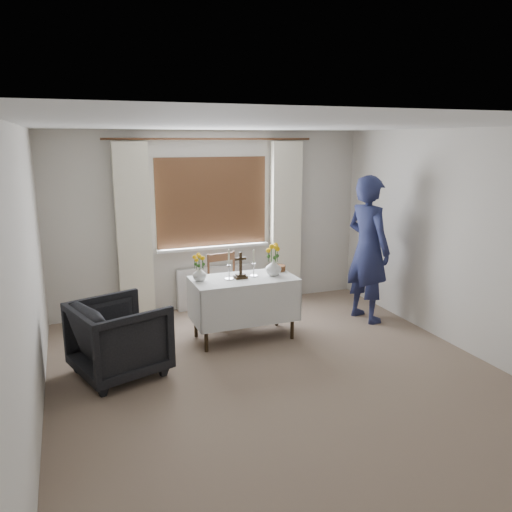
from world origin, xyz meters
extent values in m
plane|color=#856E5C|center=(0.00, 0.00, 0.00)|extent=(5.00, 5.00, 0.00)
cube|color=white|center=(0.00, 1.18, 0.38)|extent=(1.24, 0.64, 0.76)
imported|color=black|center=(-1.51, 0.73, 0.39)|extent=(1.08, 1.07, 0.78)
imported|color=navy|center=(1.75, 1.22, 0.97)|extent=(0.59, 0.78, 1.93)
cube|color=silver|center=(0.00, 2.42, 0.30)|extent=(1.10, 0.10, 0.60)
imported|color=silver|center=(-0.52, 1.24, 0.85)|extent=(0.18, 0.18, 0.17)
imported|color=silver|center=(0.38, 1.16, 0.86)|extent=(0.25, 0.25, 0.20)
cylinder|color=brown|center=(0.52, 1.34, 0.80)|extent=(0.20, 0.20, 0.07)
camera|label=1|loc=(-1.91, -4.24, 2.38)|focal=35.00mm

